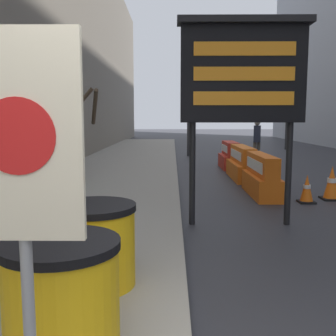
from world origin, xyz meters
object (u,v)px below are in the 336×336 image
object	(u,v)px
traffic_light_far_side	(288,92)
barrel_drum_middle	(95,244)
barrel_drum_foreground	(62,297)
jersey_barrier_orange_far	(261,177)
jersey_barrier_orange_near	(242,164)
traffic_light_near_curb	(189,99)
pedestrian_worker	(257,137)
traffic_cone_near	(332,183)
warning_sign	(21,166)
message_board	(243,74)
traffic_cone_mid	(263,174)
traffic_cone_far	(307,189)
jersey_barrier_red_striped	(230,157)

from	to	relation	value
traffic_light_far_side	barrel_drum_middle	bearing A→B (deg)	-111.19
barrel_drum_foreground	jersey_barrier_orange_far	distance (m)	6.80
jersey_barrier_orange_near	traffic_light_near_curb	world-z (taller)	traffic_light_near_curb
traffic_light_near_curb	pedestrian_worker	distance (m)	3.89
barrel_drum_middle	traffic_cone_near	world-z (taller)	barrel_drum_middle
barrel_drum_middle	jersey_barrier_orange_near	distance (m)	8.03
warning_sign	traffic_light_near_curb	distance (m)	16.01
jersey_barrier_orange_far	traffic_light_far_side	size ratio (longest dim) A/B	0.45
warning_sign	jersey_barrier_orange_far	bearing A→B (deg)	68.64
message_board	jersey_barrier_orange_near	world-z (taller)	message_board
traffic_light_near_curb	jersey_barrier_orange_far	bearing A→B (deg)	-81.96
jersey_barrier_orange_far	traffic_cone_mid	world-z (taller)	jersey_barrier_orange_far
warning_sign	traffic_cone_far	xyz separation A→B (m)	(3.45, 6.12, -1.22)
jersey_barrier_orange_near	message_board	bearing A→B (deg)	-100.47
warning_sign	barrel_drum_foreground	bearing A→B (deg)	92.51
traffic_cone_far	traffic_cone_near	bearing A→B (deg)	27.10
traffic_cone_near	pedestrian_worker	world-z (taller)	pedestrian_worker
traffic_cone_mid	traffic_cone_far	bearing A→B (deg)	-72.39
jersey_barrier_orange_far	traffic_cone_far	size ratio (longest dim) A/B	3.40
jersey_barrier_red_striped	traffic_cone_far	distance (m)	5.63
traffic_cone_near	traffic_cone_far	world-z (taller)	traffic_cone_near
traffic_cone_mid	traffic_light_near_curb	world-z (taller)	traffic_light_near_curb
traffic_light_near_curb	warning_sign	bearing A→B (deg)	-95.12
message_board	pedestrian_worker	bearing A→B (deg)	76.37
warning_sign	traffic_light_far_side	xyz separation A→B (m)	(6.96, 19.81, 1.63)
message_board	traffic_cone_mid	distance (m)	4.06
jersey_barrier_orange_far	pedestrian_worker	size ratio (longest dim) A/B	1.18
barrel_drum_middle	jersey_barrier_red_striped	xyz separation A→B (m)	(2.73, 9.92, -0.13)
message_board	traffic_light_far_side	distance (m)	16.21
warning_sign	traffic_light_near_curb	xyz separation A→B (m)	(1.43, 15.92, 1.04)
traffic_cone_far	jersey_barrier_orange_far	bearing A→B (deg)	133.76
jersey_barrier_red_striped	traffic_cone_far	bearing A→B (deg)	-82.32
jersey_barrier_orange_near	traffic_cone_far	xyz separation A→B (m)	(0.75, -3.21, -0.13)
barrel_drum_foreground	traffic_cone_mid	xyz separation A→B (m)	(2.95, 7.10, -0.18)
message_board	jersey_barrier_red_striped	xyz separation A→B (m)	(0.90, 7.24, -2.00)
message_board	traffic_light_far_side	bearing A→B (deg)	71.41
barrel_drum_foreground	traffic_cone_mid	distance (m)	7.69
traffic_cone_near	jersey_barrier_orange_far	bearing A→B (deg)	161.56
barrel_drum_middle	pedestrian_worker	world-z (taller)	pedestrian_worker
message_board	traffic_cone_far	xyz separation A→B (m)	(1.65, 1.66, -2.12)
jersey_barrier_orange_far	jersey_barrier_orange_near	bearing A→B (deg)	90.00
barrel_drum_foreground	traffic_cone_near	world-z (taller)	barrel_drum_foreground
traffic_cone_mid	traffic_light_far_side	world-z (taller)	traffic_light_far_side
traffic_cone_mid	jersey_barrier_red_striped	bearing A→B (deg)	93.29
traffic_light_near_curb	traffic_cone_mid	bearing A→B (deg)	-79.57
message_board	jersey_barrier_orange_near	distance (m)	5.34
traffic_cone_mid	traffic_cone_far	world-z (taller)	traffic_cone_mid
barrel_drum_middle	jersey_barrier_red_striped	bearing A→B (deg)	74.63
jersey_barrier_orange_far	traffic_light_far_side	distance (m)	13.86
jersey_barrier_orange_far	traffic_cone_far	xyz separation A→B (m)	(0.75, -0.79, -0.13)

